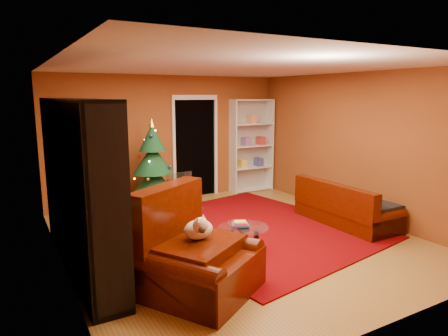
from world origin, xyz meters
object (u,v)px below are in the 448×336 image
rug (252,228)px  armchair (200,252)px  media_unit (79,187)px  gift_box_green (176,210)px  white_bookshelf (252,146)px  acrylic_chair (185,207)px  dog (198,229)px  coffee_table (243,239)px  gift_box_red (125,206)px  sofa (347,202)px  christmas_tree (153,166)px

rug → armchair: bearing=-138.2°
rug → media_unit: size_ratio=1.33×
gift_box_green → white_bookshelf: size_ratio=0.12×
armchair → acrylic_chair: 1.99m
dog → white_bookshelf: bearing=18.6°
white_bookshelf → coffee_table: (-2.14, -3.07, -0.86)m
gift_box_red → coffee_table: coffee_table is taller
armchair → dog: 0.25m
white_bookshelf → dog: bearing=-128.4°
white_bookshelf → sofa: 2.97m
rug → gift_box_red: gift_box_red is taller
sofa → acrylic_chair: 2.77m
christmas_tree → gift_box_green: 0.99m
gift_box_green → sofa: sofa is taller
gift_box_red → coffee_table: (0.92, -2.77, 0.07)m
rug → dog: 2.33m
coffee_table → armchair: bearing=-144.0°
media_unit → acrylic_chair: (1.68, 0.58, -0.64)m
media_unit → coffee_table: media_unit is taller
dog → rug: bearing=9.5°
gift_box_red → sofa: size_ratio=0.14×
armchair → rug: bearing=10.6°
dog → acrylic_chair: size_ratio=0.46×
dog → coffee_table: dog is taller
gift_box_green → acrylic_chair: (-0.21, -0.90, 0.31)m
coffee_table → acrylic_chair: size_ratio=0.82×
rug → media_unit: 2.94m
christmas_tree → rug: bearing=-61.7°
dog → christmas_tree: bearing=47.7°
rug → white_bookshelf: white_bookshelf is taller
rug → acrylic_chair: size_ratio=4.29×
acrylic_chair → white_bookshelf: bearing=33.7°
christmas_tree → gift_box_green: bearing=-73.6°
coffee_table → sofa: bearing=4.6°
rug → media_unit: (-2.73, -0.22, 1.07)m
armchair → sofa: (3.27, 0.95, -0.10)m
coffee_table → media_unit: bearing=165.8°
gift_box_green → sofa: bearing=-37.3°
rug → armchair: (-1.70, -1.52, 0.47)m
sofa → gift_box_red: bearing=50.3°
gift_box_green → acrylic_chair: 0.97m
gift_box_red → dog: dog is taller
white_bookshelf → armchair: (-3.20, -3.84, -0.57)m
dog → media_unit: bearing=99.1°
rug → white_bookshelf: size_ratio=1.73×
gift_box_red → armchair: armchair is taller
gift_box_green → acrylic_chair: bearing=-102.9°
white_bookshelf → armchair: white_bookshelf is taller
rug → white_bookshelf: 2.95m
rug → dog: bearing=-139.3°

